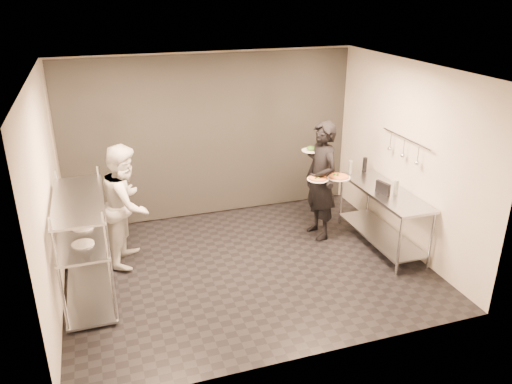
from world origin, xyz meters
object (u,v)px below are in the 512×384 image
object	(u,v)px
bottle_green	(350,167)
pass_rack	(84,242)
waiter	(321,181)
salad_plate	(311,149)
bottle_clear	(396,187)
pos_monitor	(383,188)
prep_counter	(383,208)
pizza_plate_far	(339,177)
chef	(127,204)
pizza_plate_near	(318,179)
bottle_dark	(365,165)

from	to	relation	value
bottle_green	pass_rack	bearing A→B (deg)	-169.09
waiter	pass_rack	bearing A→B (deg)	-85.58
salad_plate	bottle_clear	bearing A→B (deg)	-48.68
pos_monitor	bottle_clear	distance (m)	0.19
pass_rack	prep_counter	world-z (taller)	pass_rack
pizza_plate_far	chef	bearing A→B (deg)	173.58
pizza_plate_far	bottle_clear	xyz separation A→B (m)	(0.64, -0.59, -0.02)
pizza_plate_near	bottle_green	xyz separation A→B (m)	(0.75, 0.37, -0.03)
pass_rack	pizza_plate_far	bearing A→B (deg)	6.25
pass_rack	bottle_dark	world-z (taller)	pass_rack
pizza_plate_far	bottle_dark	size ratio (longest dim) A/B	1.45
waiter	salad_plate	bearing A→B (deg)	-169.27
waiter	bottle_green	world-z (taller)	waiter
waiter	pizza_plate_near	distance (m)	0.25
waiter	pizza_plate_near	size ratio (longest dim) A/B	5.74
pizza_plate_far	bottle_green	distance (m)	0.57
prep_counter	pos_monitor	bearing A→B (deg)	-136.55
pass_rack	waiter	xyz separation A→B (m)	(3.55, 0.60, 0.18)
chef	bottle_dark	bearing A→B (deg)	-71.35
pass_rack	bottle_green	size ratio (longest dim) A/B	7.29
pass_rack	bottle_dark	xyz separation A→B (m)	(4.43, 0.80, 0.27)
prep_counter	pos_monitor	world-z (taller)	pos_monitor
salad_plate	pos_monitor	world-z (taller)	salad_plate
pizza_plate_far	bottle_clear	bearing A→B (deg)	-42.95
bottle_dark	pizza_plate_far	bearing A→B (deg)	-149.88
salad_plate	pos_monitor	xyz separation A→B (m)	(0.73, -0.97, -0.38)
prep_counter	bottle_green	distance (m)	0.91
bottle_clear	pos_monitor	bearing A→B (deg)	158.63
pos_monitor	prep_counter	bearing A→B (deg)	30.39
prep_counter	salad_plate	distance (m)	1.43
prep_counter	bottle_dark	bearing A→B (deg)	83.04
pizza_plate_far	bottle_green	world-z (taller)	bottle_green
pass_rack	pizza_plate_near	bearing A→B (deg)	7.15
pass_rack	pos_monitor	xyz separation A→B (m)	(4.21, -0.11, 0.24)
pos_monitor	salad_plate	bearing A→B (deg)	114.10
prep_counter	pizza_plate_far	bearing A→B (deg)	144.73
salad_plate	bottle_clear	size ratio (longest dim) A/B	1.32
pass_rack	bottle_green	distance (m)	4.25
bottle_green	bottle_dark	distance (m)	0.26
pos_monitor	bottle_green	bearing A→B (deg)	79.75
salad_plate	bottle_green	xyz separation A→B (m)	(0.69, -0.05, -0.36)
bottle_green	waiter	bearing A→B (deg)	-161.46
pos_monitor	bottle_dark	size ratio (longest dim) A/B	1.04
pizza_plate_near	bottle_clear	world-z (taller)	bottle_clear
pos_monitor	bottle_clear	xyz separation A→B (m)	(0.18, -0.07, 0.02)
pizza_plate_near	pizza_plate_far	world-z (taller)	pizza_plate_near
bottle_dark	pass_rack	bearing A→B (deg)	-169.73
pass_rack	waiter	world-z (taller)	waiter
salad_plate	bottle_green	size ratio (longest dim) A/B	1.34
bottle_green	bottle_dark	size ratio (longest dim) A/B	0.90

